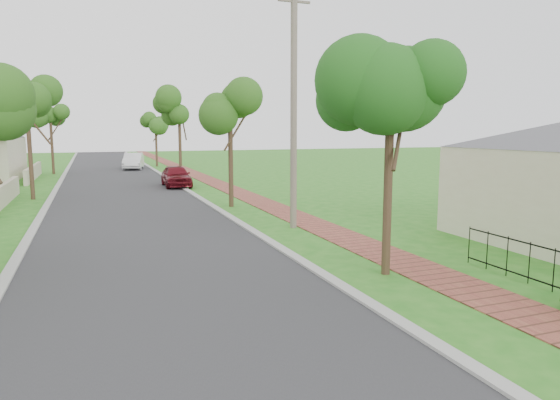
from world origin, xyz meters
TOP-DOWN VIEW (x-y plane):
  - ground at (0.00, 0.00)m, footprint 160.00×160.00m
  - road at (-3.00, 20.00)m, footprint 7.00×120.00m
  - kerb_right at (0.65, 20.00)m, footprint 0.30×120.00m
  - kerb_left at (-6.65, 20.00)m, footprint 0.30×120.00m
  - sidewalk at (3.25, 20.00)m, footprint 1.50×120.00m
  - street_trees at (-2.87, 26.84)m, footprint 10.70×37.65m
  - parked_car_red at (0.40, 25.20)m, footprint 1.67×4.02m
  - parked_car_white at (-0.98, 40.83)m, footprint 2.31×4.66m
  - near_tree at (2.20, 3.87)m, footprint 2.26×2.26m
  - utility_pole at (2.30, 10.24)m, footprint 1.20×0.24m

SIDE VIEW (x-z plane):
  - ground at x=0.00m, z-range 0.00..0.00m
  - road at x=-3.00m, z-range -0.01..0.01m
  - kerb_right at x=0.65m, z-range -0.05..0.05m
  - kerb_left at x=-6.65m, z-range -0.05..0.05m
  - sidewalk at x=3.25m, z-range -0.01..0.01m
  - parked_car_red at x=0.40m, z-range 0.00..1.36m
  - parked_car_white at x=-0.98m, z-range 0.00..1.47m
  - utility_pole at x=2.30m, z-range 0.06..8.48m
  - street_trees at x=-2.87m, z-range 1.59..7.48m
  - near_tree at x=2.20m, z-range 1.73..7.53m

